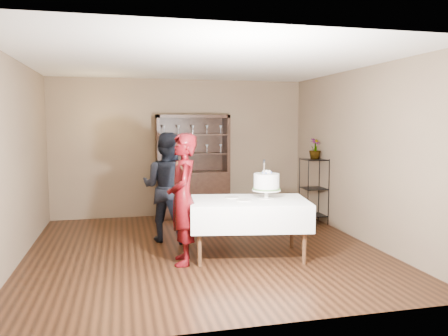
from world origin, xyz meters
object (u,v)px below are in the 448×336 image
(cake_table, at_px, (249,213))
(cake, at_px, (266,183))
(china_hutch, at_px, (193,183))
(potted_plant, at_px, (315,149))
(woman, at_px, (183,199))
(plant_etagere, at_px, (314,188))
(man, at_px, (167,187))

(cake_table, relative_size, cake, 3.15)
(china_hutch, relative_size, potted_plant, 5.27)
(woman, relative_size, cake, 3.12)
(plant_etagere, xyz_separation_m, woman, (-2.66, -1.75, 0.21))
(cake_table, bearing_deg, plant_etagere, 43.86)
(plant_etagere, relative_size, man, 0.70)
(china_hutch, bearing_deg, woman, -101.65)
(china_hutch, height_order, plant_etagere, china_hutch)
(plant_etagere, xyz_separation_m, cake, (-1.47, -1.62, 0.37))
(china_hutch, bearing_deg, potted_plant, -25.82)
(man, height_order, potted_plant, man)
(woman, distance_m, man, 1.17)
(cake_table, xyz_separation_m, man, (-1.01, 1.08, 0.24))
(china_hutch, xyz_separation_m, potted_plant, (2.10, -1.02, 0.71))
(woman, bearing_deg, potted_plant, 128.46)
(woman, height_order, potted_plant, woman)
(cake, bearing_deg, man, 140.74)
(woman, bearing_deg, man, -170.89)
(china_hutch, height_order, cake, china_hutch)
(china_hutch, bearing_deg, man, -112.11)
(man, height_order, cake, man)
(plant_etagere, distance_m, man, 2.81)
(china_hutch, height_order, cake_table, china_hutch)
(woman, height_order, man, woman)
(china_hutch, bearing_deg, cake, -77.13)
(plant_etagere, height_order, cake_table, plant_etagere)
(cake, xyz_separation_m, potted_plant, (1.49, 1.66, 0.36))
(plant_etagere, bearing_deg, potted_plant, 54.66)
(plant_etagere, relative_size, woman, 0.70)
(woman, distance_m, potted_plant, 3.26)
(plant_etagere, xyz_separation_m, cake_table, (-1.73, -1.66, -0.04))
(china_hutch, distance_m, cake, 2.77)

